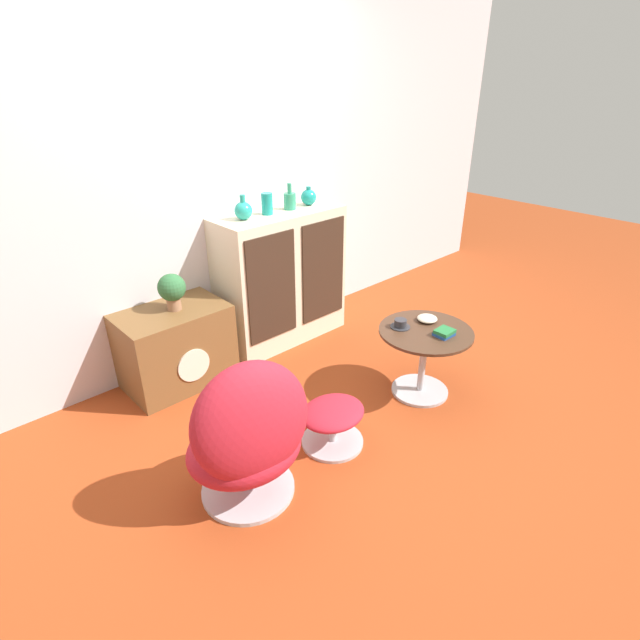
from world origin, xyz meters
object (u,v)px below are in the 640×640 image
object	(u,v)px
vase_leftmost	(243,210)
vase_inner_left	(267,204)
teacup	(400,324)
ottoman	(333,418)
vase_inner_right	(290,200)
egg_chair	(248,437)
book_stack	(444,333)
sideboard	(281,277)
tv_console	(176,347)
potted_plant	(172,289)
bowl	(427,318)
vase_rightmost	(309,197)
coffee_table	(424,351)

from	to	relation	value
vase_leftmost	vase_inner_left	world-z (taller)	vase_leftmost
vase_leftmost	teacup	world-z (taller)	vase_leftmost
ottoman	vase_inner_right	distance (m)	1.65
egg_chair	vase_inner_left	world-z (taller)	vase_inner_left
book_stack	sideboard	bearing A→B (deg)	98.36
tv_console	potted_plant	world-z (taller)	potted_plant
vase_leftmost	teacup	xyz separation A→B (m)	(0.39, -1.08, -0.59)
potted_plant	book_stack	world-z (taller)	potted_plant
egg_chair	vase_inner_right	size ratio (longest dim) A/B	4.34
bowl	potted_plant	bearing A→B (deg)	136.03
ottoman	vase_inner_left	world-z (taller)	vase_inner_left
egg_chair	potted_plant	size ratio (longest dim) A/B	3.36
vase_rightmost	bowl	size ratio (longest dim) A/B	1.05
vase_inner_left	vase_rightmost	distance (m)	0.39
potted_plant	book_stack	size ratio (longest dim) A/B	2.08
vase_leftmost	potted_plant	size ratio (longest dim) A/B	0.69
vase_leftmost	vase_inner_left	xyz separation A→B (m)	(0.20, 0.00, 0.01)
ottoman	coffee_table	world-z (taller)	coffee_table
tv_console	coffee_table	xyz separation A→B (m)	(1.10, -1.21, 0.04)
ottoman	tv_console	bearing A→B (deg)	105.22
ottoman	vase_leftmost	bearing A→B (deg)	75.49
egg_chair	vase_inner_left	distance (m)	1.76
coffee_table	teacup	size ratio (longest dim) A/B	4.67
vase_inner_left	bowl	size ratio (longest dim) A/B	1.14
vase_inner_left	ottoman	bearing A→B (deg)	-113.18
tv_console	coffee_table	distance (m)	1.63
teacup	book_stack	xyz separation A→B (m)	(0.11, -0.25, -0.00)
egg_chair	ottoman	xyz separation A→B (m)	(0.57, 0.02, -0.21)
coffee_table	vase_rightmost	bearing A→B (deg)	84.43
vase_inner_left	bowl	bearing A→B (deg)	-71.77
bowl	sideboard	bearing A→B (deg)	103.79
teacup	bowl	world-z (taller)	teacup
coffee_table	teacup	xyz separation A→B (m)	(-0.08, 0.14, 0.17)
sideboard	potted_plant	xyz separation A→B (m)	(-0.89, -0.01, 0.17)
tv_console	vase_leftmost	size ratio (longest dim) A/B	4.13
vase_inner_left	teacup	bearing A→B (deg)	-80.33
sideboard	vase_inner_left	bearing A→B (deg)	177.72
sideboard	tv_console	world-z (taller)	sideboard
sideboard	egg_chair	bearing A→B (deg)	-134.51
sideboard	coffee_table	xyz separation A→B (m)	(0.17, -1.22, -0.19)
egg_chair	teacup	distance (m)	1.28
egg_chair	vase_leftmost	bearing A→B (deg)	53.80
coffee_table	vase_inner_left	bearing A→B (deg)	102.37
egg_chair	vase_leftmost	world-z (taller)	vase_leftmost
book_stack	coffee_table	bearing A→B (deg)	102.29
egg_chair	vase_inner_left	xyz separation A→B (m)	(1.08, 1.20, 0.70)
tv_console	vase_inner_right	world-z (taller)	vase_inner_right
sideboard	vase_rightmost	bearing A→B (deg)	0.76
vase_inner_left	potted_plant	distance (m)	0.89
potted_plant	teacup	distance (m)	1.46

